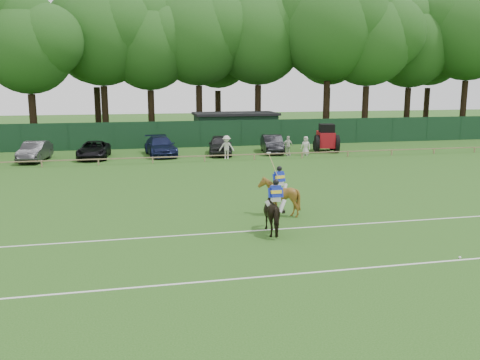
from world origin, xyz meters
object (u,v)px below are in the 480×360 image
object	(u,v)px
estate_black	(272,144)
spectator_mid	(288,146)
hatch_grey	(220,145)
utility_shed	(235,127)
sedan_navy	(161,146)
horse_chestnut	(279,196)
sedan_grey	(35,151)
tractor	(326,139)
horse_dark	(276,213)
polo_ball	(460,257)
spectator_left	(227,147)
suv_black	(94,150)
spectator_right	(306,146)

from	to	relation	value
estate_black	spectator_mid	bearing A→B (deg)	-59.66
hatch_grey	estate_black	size ratio (longest dim) A/B	1.03
hatch_grey	utility_shed	distance (m)	8.90
sedan_navy	hatch_grey	world-z (taller)	hatch_grey
horse_chestnut	sedan_navy	bearing A→B (deg)	-91.89
sedan_navy	sedan_grey	bearing A→B (deg)	179.85
tractor	estate_black	bearing A→B (deg)	-171.78
utility_shed	tractor	distance (m)	10.77
sedan_navy	tractor	bearing A→B (deg)	-8.71
sedan_grey	hatch_grey	size ratio (longest dim) A/B	0.97
horse_dark	sedan_navy	distance (m)	23.75
polo_ball	tractor	xyz separation A→B (m)	(5.90, 27.20, 1.13)
horse_dark	spectator_left	size ratio (longest dim) A/B	1.07
suv_black	spectator_mid	bearing A→B (deg)	-2.75
tractor	spectator_mid	bearing A→B (deg)	-145.80
sedan_navy	tractor	size ratio (longest dim) A/B	1.64
spectator_right	utility_shed	world-z (taller)	utility_shed
sedan_grey	tractor	world-z (taller)	tractor
spectator_mid	spectator_left	bearing A→B (deg)	174.23
hatch_grey	spectator_mid	xyz separation A→B (m)	(5.43, -1.92, 0.01)
suv_black	polo_ball	world-z (taller)	suv_black
estate_black	spectator_left	world-z (taller)	spectator_left
spectator_mid	utility_shed	bearing A→B (deg)	90.17
tractor	hatch_grey	bearing A→B (deg)	-169.20
polo_ball	horse_dark	bearing A→B (deg)	141.26
suv_black	hatch_grey	size ratio (longest dim) A/B	1.04
hatch_grey	suv_black	bearing A→B (deg)	-170.00
sedan_navy	horse_chestnut	bearing A→B (deg)	-84.66
spectator_mid	utility_shed	size ratio (longest dim) A/B	0.20
spectator_left	sedan_grey	bearing A→B (deg)	-175.82
horse_dark	utility_shed	size ratio (longest dim) A/B	0.24
hatch_grey	spectator_mid	world-z (taller)	spectator_mid
suv_black	spectator_left	world-z (taller)	spectator_left
suv_black	hatch_grey	distance (m)	10.44
horse_chestnut	sedan_grey	xyz separation A→B (m)	(-13.91, 19.86, -0.12)
horse_dark	tractor	world-z (taller)	tractor
tractor	spectator_left	bearing A→B (deg)	-153.80
spectator_mid	spectator_right	xyz separation A→B (m)	(1.52, -0.20, -0.03)
spectator_mid	sedan_grey	bearing A→B (deg)	163.45
sedan_navy	spectator_right	bearing A→B (deg)	-17.66
horse_chestnut	polo_ball	bearing A→B (deg)	109.37
hatch_grey	sedan_grey	bearing A→B (deg)	-168.18
suv_black	spectator_right	xyz separation A→B (m)	(17.38, -2.05, 0.11)
utility_shed	horse_dark	bearing A→B (deg)	-99.03
spectator_left	sedan_navy	bearing A→B (deg)	161.50
horse_dark	utility_shed	distance (m)	31.86
spectator_right	polo_ball	world-z (taller)	spectator_right
tractor	sedan_navy	bearing A→B (deg)	-170.08
horse_chestnut	hatch_grey	size ratio (longest dim) A/B	0.37
spectator_mid	horse_dark	bearing A→B (deg)	-121.81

